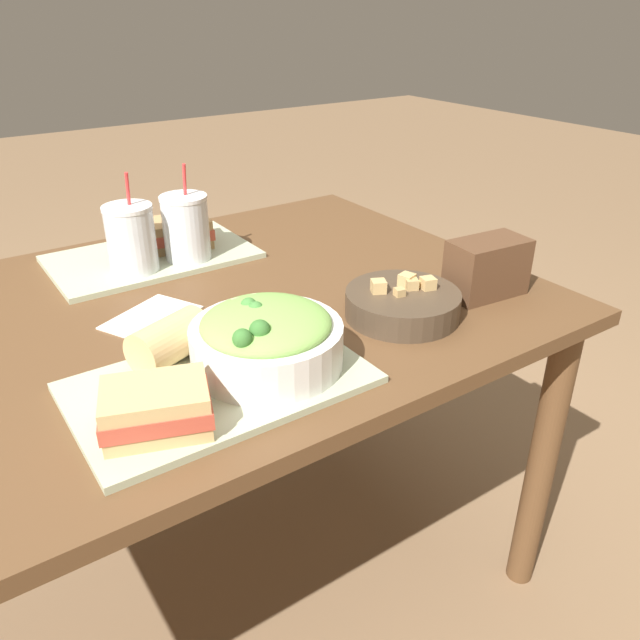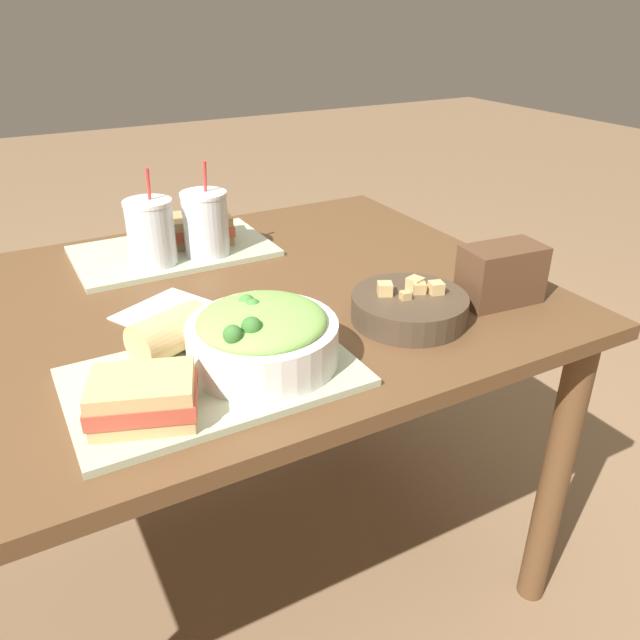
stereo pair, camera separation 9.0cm
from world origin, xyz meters
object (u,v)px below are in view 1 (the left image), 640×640
Objects in this scene: soup_bowl at (403,303)px; sandwich_far at (177,233)px; sandwich_near at (156,408)px; salad_bowl at (266,337)px; drink_cup_red at (186,229)px; baguette_near at (171,340)px; napkin_folded at (151,317)px; chip_bag at (487,267)px; drink_cup_dark at (132,240)px.

sandwich_far is at bearing 110.95° from soup_bowl.
salad_bowl is at bearing 36.22° from sandwich_near.
drink_cup_red is (-0.22, 0.46, 0.05)m from soup_bowl.
baguette_near is at bearing 81.24° from sandwich_near.
sandwich_far is 0.85× the size of napkin_folded.
sandwich_far is (0.21, 0.47, -0.00)m from baguette_near.
sandwich_far is 0.80× the size of drink_cup_red.
drink_cup_red is 1.30× the size of chip_bag.
drink_cup_dark is 0.23m from napkin_folded.
soup_bowl is (0.30, 0.02, -0.03)m from salad_bowl.
drink_cup_red is at bearing -86.09° from sandwich_far.
chip_bag is (0.50, 0.01, -0.00)m from salad_bowl.
sandwich_far is at bearing 80.83° from salad_bowl.
drink_cup_dark is at bearing 77.33° from napkin_folded.
drink_cup_dark reaches higher than chip_bag.
sandwich_near is at bearing -105.07° from sandwich_far.
soup_bowl is at bearing -121.56° from baguette_near.
salad_bowl is 1.14× the size of drink_cup_red.
napkin_folded is at bearing 146.58° from soup_bowl.
sandwich_near is at bearing -169.08° from chip_bag.
drink_cup_dark reaches higher than sandwich_far.
baguette_near is 0.68× the size of drink_cup_dark.
baguette_near is at bearing 140.13° from salad_bowl.
salad_bowl is at bearing -151.40° from baguette_near.
sandwich_near is at bearing -170.50° from soup_bowl.
sandwich_near is 0.61m from drink_cup_red.
napkin_folded is at bearing 160.58° from chip_bag.
soup_bowl is at bearing 4.55° from salad_bowl.
drink_cup_red reaches higher than soup_bowl.
drink_cup_dark reaches higher than baguette_near.
baguette_near is 0.88× the size of chip_bag.
chip_bag is at bearing 0.76° from salad_bowl.
baguette_near is 0.84× the size of sandwich_far.
salad_bowl is 1.14× the size of drink_cup_dark.
drink_cup_red is at bearing 0.00° from drink_cup_dark.
drink_cup_red reaches higher than sandwich_far.
drink_cup_dark is 1.00× the size of drink_cup_red.
drink_cup_dark is 0.72m from chip_bag.
drink_cup_dark is at bearing -138.23° from sandwich_far.
drink_cup_red is at bearing -48.69° from baguette_near.
salad_bowl is at bearing -89.16° from sandwich_far.
soup_bowl is 1.49× the size of baguette_near.
sandwich_near is 0.69m from sandwich_far.
drink_cup_red is (0.20, 0.39, 0.03)m from baguette_near.
soup_bowl is 1.31× the size of chip_bag.
sandwich_near is 0.36m from napkin_folded.
soup_bowl reaches higher than napkin_folded.
drink_cup_red is at bearing 80.33° from salad_bowl.
soup_bowl is at bearing 29.15° from sandwich_near.
sandwich_near is 0.81× the size of drink_cup_red.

